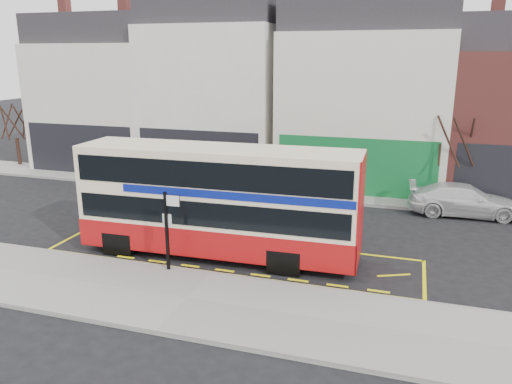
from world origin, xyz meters
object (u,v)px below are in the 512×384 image
(double_decker_bus, at_px, (219,200))
(car_grey, at_px, (276,194))
(car_white, at_px, (464,200))
(street_tree_left, at_px, (14,113))
(street_tree_right, at_px, (457,127))
(bus_stop_post, at_px, (168,223))
(car_silver, at_px, (136,174))

(double_decker_bus, height_order, car_grey, double_decker_bus)
(car_white, height_order, street_tree_left, street_tree_left)
(street_tree_right, bearing_deg, car_grey, -161.20)
(car_grey, relative_size, car_white, 0.74)
(bus_stop_post, relative_size, street_tree_left, 0.52)
(double_decker_bus, bearing_deg, car_silver, 134.37)
(street_tree_right, bearing_deg, car_white, -71.47)
(bus_stop_post, distance_m, car_silver, 12.48)
(car_white, bearing_deg, car_grey, 94.66)
(car_silver, xyz_separation_m, street_tree_right, (16.98, 1.65, 3.21))
(car_white, bearing_deg, street_tree_right, 15.43)
(car_grey, bearing_deg, street_tree_left, 71.91)
(car_grey, xyz_separation_m, car_white, (8.87, 1.21, 0.12))
(double_decker_bus, xyz_separation_m, street_tree_left, (-18.76, 10.47, 1.44))
(double_decker_bus, bearing_deg, bus_stop_post, -119.45)
(bus_stop_post, relative_size, car_white, 0.55)
(double_decker_bus, relative_size, bus_stop_post, 3.76)
(double_decker_bus, height_order, car_silver, double_decker_bus)
(car_silver, xyz_separation_m, car_white, (17.53, 0.02, 0.01))
(double_decker_bus, xyz_separation_m, street_tree_right, (8.63, 9.69, 1.76))
(double_decker_bus, relative_size, car_white, 2.06)
(car_silver, bearing_deg, car_grey, -83.03)
(double_decker_bus, relative_size, car_silver, 2.45)
(bus_stop_post, height_order, street_tree_left, street_tree_left)
(car_silver, bearing_deg, double_decker_bus, -119.13)
(car_silver, distance_m, car_white, 17.53)
(street_tree_right, bearing_deg, street_tree_left, 178.38)
(double_decker_bus, height_order, street_tree_right, street_tree_right)
(double_decker_bus, distance_m, car_grey, 7.04)
(car_grey, bearing_deg, car_white, -89.61)
(car_silver, height_order, street_tree_left, street_tree_left)
(bus_stop_post, height_order, street_tree_right, street_tree_right)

